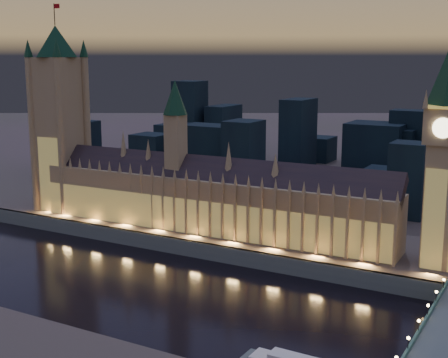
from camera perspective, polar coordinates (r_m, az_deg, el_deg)
The scene contains 7 objects.
ground_plane at distance 278.78m, azimuth -6.53°, elevation -9.52°, with size 2000.00×2000.00×0.00m, color black.
north_bank at distance 752.59m, azimuth 17.27°, elevation 3.50°, with size 2000.00×960.00×8.00m, color #474532.
embankment_wall at distance 309.68m, azimuth -2.09°, elevation -6.54°, with size 2000.00×2.50×8.00m, color #4F5858.
palace_of_westminster at distance 325.49m, azimuth -1.59°, elevation -1.57°, with size 202.00×24.85×78.00m.
victoria_tower at distance 380.66m, azimuth -14.84°, elevation 6.15°, with size 31.68×31.68×119.51m.
elizabeth_tower at distance 278.37m, azimuth 19.61°, elevation 3.69°, with size 18.00×18.00×102.65m.
city_backdrop at distance 477.28m, azimuth 14.96°, elevation 2.66°, with size 462.52×215.63×66.71m.
Camera 1 is at (153.93, -210.62, 98.32)m, focal length 50.00 mm.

